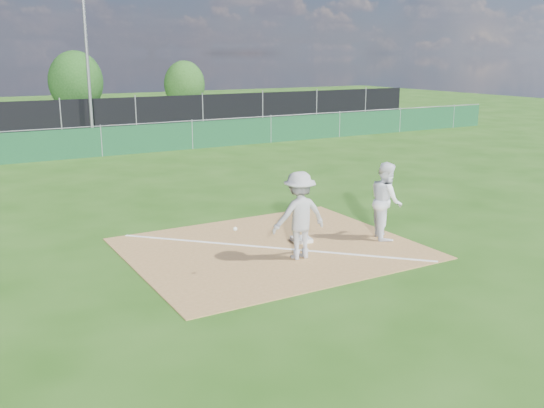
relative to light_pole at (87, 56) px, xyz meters
The scene contains 14 objects.
ground 13.40m from the light_pole, 96.74° to the right, with size 90.00×90.00×0.00m, color #1F490F.
infield_dirt 22.11m from the light_pole, 93.95° to the right, with size 6.00×5.00×0.02m, color olive.
foul_line 22.11m from the light_pole, 93.95° to the right, with size 0.08×7.00×0.01m, color white.
green_fence 8.55m from the light_pole, 101.02° to the right, with size 44.00×0.05×1.20m, color #103C20.
black_fence 3.46m from the light_pole, 168.69° to the left, with size 46.00×0.04×1.80m, color black.
parking_lot 6.80m from the light_pole, 105.80° to the left, with size 46.00×9.00×0.01m, color black.
light_pole is the anchor object (origin of this frame).
first_base 21.99m from the light_pole, 91.80° to the right, with size 0.41×0.41×0.09m, color silver.
play_at_first 22.78m from the light_pole, 93.37° to the right, with size 2.21×0.74×1.81m.
runner 22.55m from the light_pole, 87.05° to the right, with size 0.86×0.67×1.77m, color white.
car_mid 7.32m from the light_pole, 123.49° to the left, with size 1.48×4.25×1.40m, color black.
car_right 6.84m from the light_pole, 40.47° to the left, with size 1.92×4.72×1.37m, color black.
tree_mid 11.02m from the light_pole, 81.20° to the left, with size 3.66×3.66×4.34m.
tree_right 14.66m from the light_pole, 48.35° to the left, with size 3.05×3.05×3.62m.
Camera 1 is at (-6.23, -9.86, 4.12)m, focal length 40.00 mm.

